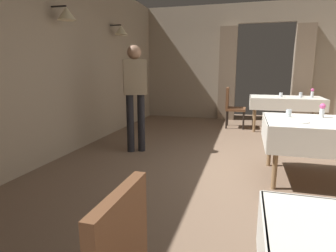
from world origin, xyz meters
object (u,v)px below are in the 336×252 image
(glass_far_c, at_px, (301,94))
(dining_table_mid, at_px, (317,129))
(plate_mid_b, at_px, (299,122))
(flower_vase_far, at_px, (312,93))
(person_waiter_by_doorway, at_px, (135,90))
(dining_table_far, at_px, (286,101))
(flower_vase_mid, at_px, (322,110))
(glass_far_b, at_px, (301,95))
(chair_far_left, at_px, (232,106))
(glass_mid_c, at_px, (289,113))
(glass_far_d, at_px, (281,95))

(glass_far_c, bearing_deg, dining_table_mid, -95.96)
(plate_mid_b, xyz_separation_m, flower_vase_far, (0.75, 3.13, 0.10))
(glass_far_c, height_order, person_waiter_by_doorway, person_waiter_by_doorway)
(flower_vase_far, distance_m, person_waiter_by_doorway, 3.90)
(person_waiter_by_doorway, bearing_deg, flower_vase_far, 37.76)
(dining_table_far, relative_size, plate_mid_b, 6.63)
(dining_table_far, xyz_separation_m, person_waiter_by_doorway, (-2.57, -2.40, 0.36))
(dining_table_far, bearing_deg, flower_vase_mid, -88.12)
(flower_vase_mid, relative_size, glass_far_b, 1.73)
(chair_far_left, xyz_separation_m, flower_vase_mid, (1.24, -2.77, 0.33))
(plate_mid_b, bearing_deg, person_waiter_by_doorway, 162.33)
(glass_mid_c, bearing_deg, glass_far_d, 85.98)
(dining_table_mid, bearing_deg, flower_vase_far, 80.10)
(plate_mid_b, distance_m, glass_far_b, 3.06)
(flower_vase_mid, xyz_separation_m, glass_far_b, (0.18, 2.61, -0.05))
(flower_vase_mid, distance_m, glass_far_d, 2.68)
(person_waiter_by_doorway, bearing_deg, dining_table_mid, -12.63)
(dining_table_mid, height_order, glass_far_d, glass_far_d)
(chair_far_left, bearing_deg, glass_far_d, -5.64)
(dining_table_far, height_order, person_waiter_by_doorway, person_waiter_by_doorway)
(glass_far_d, bearing_deg, dining_table_far, 28.65)
(chair_far_left, distance_m, glass_mid_c, 2.97)
(dining_table_mid, xyz_separation_m, person_waiter_by_doorway, (-2.57, 0.58, 0.38))
(flower_vase_mid, bearing_deg, glass_far_b, 86.04)
(flower_vase_mid, height_order, glass_mid_c, flower_vase_mid)
(plate_mid_b, height_order, glass_far_b, glass_far_b)
(plate_mid_b, distance_m, glass_mid_c, 0.35)
(chair_far_left, bearing_deg, glass_mid_c, -73.54)
(glass_mid_c, distance_m, glass_far_b, 2.74)
(dining_table_mid, relative_size, plate_mid_b, 5.23)
(dining_table_mid, distance_m, glass_far_c, 3.23)
(flower_vase_far, distance_m, glass_far_b, 0.27)
(glass_far_c, xyz_separation_m, person_waiter_by_doorway, (-2.90, -2.63, 0.23))
(flower_vase_far, height_order, person_waiter_by_doorway, person_waiter_by_doorway)
(dining_table_mid, bearing_deg, chair_far_left, 110.76)
(glass_far_b, distance_m, glass_far_d, 0.39)
(glass_far_c, bearing_deg, glass_far_d, -146.74)
(glass_mid_c, bearing_deg, glass_far_c, 78.10)
(flower_vase_far, relative_size, glass_far_c, 2.16)
(glass_far_c, distance_m, person_waiter_by_doorway, 3.92)
(chair_far_left, xyz_separation_m, glass_far_c, (1.48, 0.19, 0.28))
(chair_far_left, height_order, flower_vase_far, flower_vase_far)
(plate_mid_b, height_order, glass_far_d, glass_far_d)
(glass_mid_c, bearing_deg, flower_vase_mid, 9.77)
(plate_mid_b, height_order, person_waiter_by_doorway, person_waiter_by_doorway)
(glass_far_d, bearing_deg, glass_mid_c, -94.02)
(flower_vase_mid, relative_size, person_waiter_by_doorway, 0.10)
(chair_far_left, bearing_deg, plate_mid_b, -74.10)
(dining_table_mid, relative_size, glass_mid_c, 12.46)
(glass_far_b, distance_m, person_waiter_by_doorway, 3.65)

